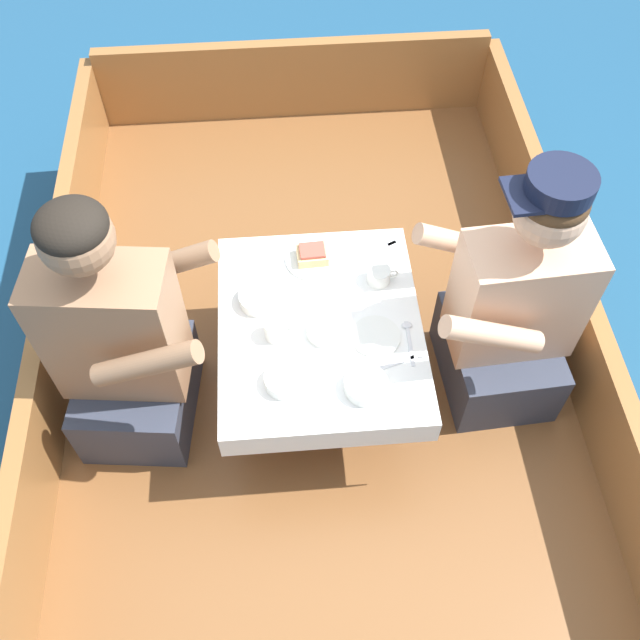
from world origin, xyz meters
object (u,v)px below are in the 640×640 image
at_px(person_port, 122,346).
at_px(sandwich, 312,254).
at_px(coffee_cup_port, 379,275).
at_px(coffee_cup_starboard, 276,329).
at_px(person_starboard, 512,311).

height_order(person_port, sandwich, person_port).
distance_m(person_port, sandwich, 0.70).
relative_size(coffee_cup_port, coffee_cup_starboard, 1.04).
xyz_separation_m(person_starboard, coffee_cup_port, (-0.42, 0.17, 0.02)).
height_order(person_starboard, coffee_cup_port, person_starboard).
distance_m(person_starboard, coffee_cup_starboard, 0.78).
height_order(sandwich, coffee_cup_starboard, coffee_cup_starboard).
bearing_deg(sandwich, coffee_cup_port, -26.15).
relative_size(sandwich, coffee_cup_starboard, 1.05).
distance_m(person_port, coffee_cup_port, 0.87).
height_order(person_port, coffee_cup_port, person_port).
bearing_deg(sandwich, coffee_cup_starboard, -114.34).
bearing_deg(coffee_cup_port, person_port, -165.73).
bearing_deg(person_starboard, person_port, -1.29).
height_order(person_port, person_starboard, person_port).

